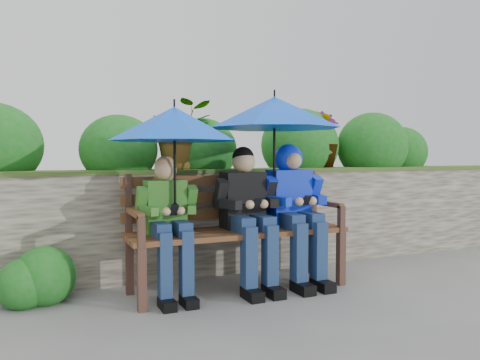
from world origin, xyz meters
name	(u,v)px	position (x,y,z in m)	size (l,w,h in m)	color
ground	(245,290)	(0.00, 0.00, 0.00)	(60.00, 60.00, 0.00)	#5E5E5C
garden_backdrop	(189,204)	(0.01, 1.61, 0.59)	(8.00, 2.85, 1.74)	#595047
park_bench	(235,222)	(-0.03, 0.14, 0.57)	(1.92, 0.56, 1.01)	#442B23
boy_left	(168,217)	(-0.66, 0.05, 0.66)	(0.49, 0.56, 1.16)	#316325
boy_middle	(248,209)	(0.05, 0.04, 0.70)	(0.55, 0.64, 1.24)	black
boy_right	(294,200)	(0.52, 0.05, 0.76)	(0.57, 0.69, 1.27)	blue
umbrella_left	(174,124)	(-0.61, 0.03, 1.42)	(1.04, 1.04, 0.87)	#0047E5
umbrella_right	(274,113)	(0.32, 0.07, 1.54)	(1.17, 1.17, 0.98)	#0047E5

